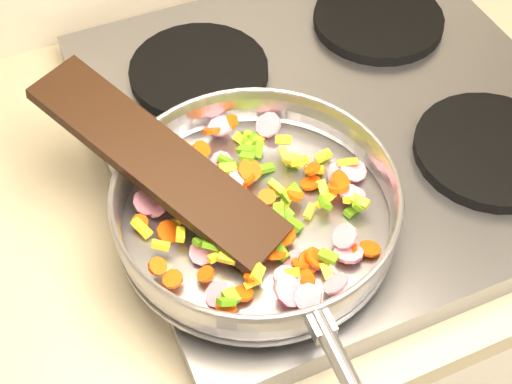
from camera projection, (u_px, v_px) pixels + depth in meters
name	position (u px, v px, depth m)	size (l,w,h in m)	color
cooktop	(336.00, 124.00, 0.95)	(0.60, 0.60, 0.04)	#939399
grate_fl	(286.00, 223.00, 0.81)	(0.19, 0.19, 0.02)	black
grate_fr	(491.00, 150.00, 0.88)	(0.19, 0.19, 0.02)	black
grate_bl	(199.00, 71.00, 0.97)	(0.19, 0.19, 0.02)	black
grate_br	(378.00, 20.00, 1.04)	(0.19, 0.19, 0.02)	black
saute_pan	(257.00, 205.00, 0.78)	(0.36, 0.52, 0.06)	#9E9EA5
vegetable_heap	(254.00, 209.00, 0.79)	(0.28, 0.29, 0.05)	#C5134E
wooden_spatula	(157.00, 160.00, 0.78)	(0.32, 0.07, 0.02)	black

